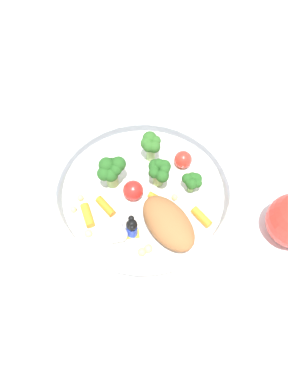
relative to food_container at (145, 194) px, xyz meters
The scene contains 2 objects.
ground_plane 0.04m from the food_container, 23.10° to the left, with size 2.40×2.40×0.00m, color white.
food_container is the anchor object (origin of this frame).
Camera 1 is at (-0.15, -0.25, 0.51)m, focal length 37.92 mm.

